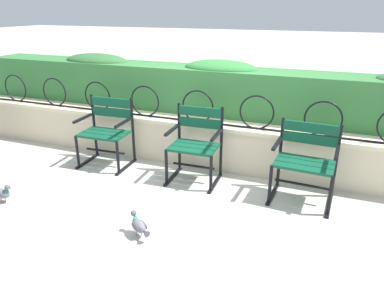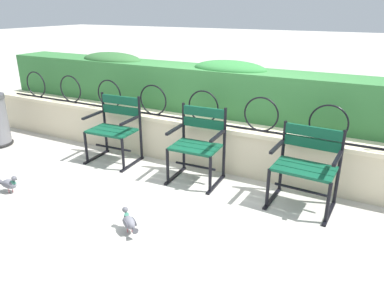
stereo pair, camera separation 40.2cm
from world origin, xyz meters
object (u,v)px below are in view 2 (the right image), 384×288
object	(u,v)px
park_chair_left	(115,127)
pigeon_near_chairs	(129,222)
pigeon_far_side	(9,184)
park_chair_centre	(198,143)
park_chair_right	(306,164)

from	to	relation	value
park_chair_left	pigeon_near_chairs	world-z (taller)	park_chair_left
park_chair_left	pigeon_far_side	distance (m)	1.45
park_chair_centre	pigeon_far_side	world-z (taller)	park_chair_centre
park_chair_left	pigeon_near_chairs	bearing A→B (deg)	-48.01
park_chair_right	park_chair_left	bearing A→B (deg)	178.91
pigeon_near_chairs	pigeon_far_side	xyz separation A→B (m)	(-1.68, 0.01, 0.00)
pigeon_near_chairs	pigeon_far_side	world-z (taller)	same
park_chair_centre	park_chair_right	size ratio (longest dim) A/B	1.06
park_chair_right	pigeon_far_side	size ratio (longest dim) A/B	2.88
pigeon_near_chairs	park_chair_centre	bearing A→B (deg)	87.52
park_chair_left	park_chair_right	size ratio (longest dim) A/B	1.05
pigeon_near_chairs	pigeon_far_side	size ratio (longest dim) A/B	0.91
park_chair_centre	park_chair_left	bearing A→B (deg)	179.14
park_chair_right	pigeon_far_side	distance (m)	3.28
park_chair_left	pigeon_near_chairs	xyz separation A→B (m)	(1.20, -1.33, -0.36)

